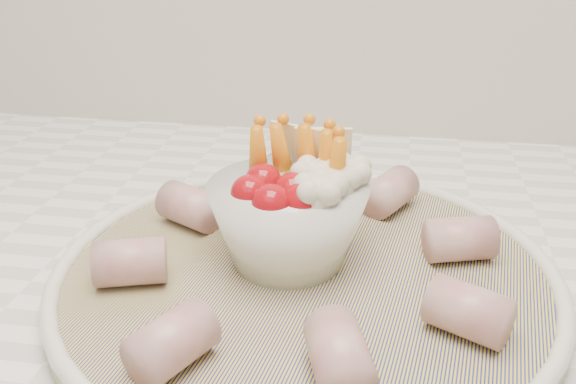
# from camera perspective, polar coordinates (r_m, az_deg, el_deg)

# --- Properties ---
(serving_platter) EXTENTS (0.42, 0.42, 0.02)m
(serving_platter) POSITION_cam_1_polar(r_m,az_deg,el_deg) (0.48, 1.53, -7.31)
(serving_platter) COLOR navy
(serving_platter) RESTS_ON kitchen_counter
(veggie_bowl) EXTENTS (0.12, 0.12, 0.10)m
(veggie_bowl) POSITION_cam_1_polar(r_m,az_deg,el_deg) (0.47, 0.38, -1.76)
(veggie_bowl) COLOR white
(veggie_bowl) RESTS_ON serving_platter
(cured_meat_rolls) EXTENTS (0.29, 0.30, 0.03)m
(cured_meat_rolls) POSITION_cam_1_polar(r_m,az_deg,el_deg) (0.47, 1.43, -5.13)
(cured_meat_rolls) COLOR #AA4E57
(cured_meat_rolls) RESTS_ON serving_platter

